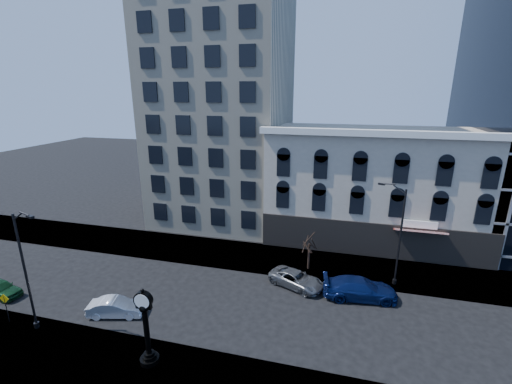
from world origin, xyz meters
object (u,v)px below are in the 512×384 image
(street_clock, at_px, (147,330))
(car_near_b, at_px, (116,307))
(car_near_a, at_px, (0,288))
(street_lamp_near, at_px, (24,241))
(warning_sign, at_px, (5,303))

(street_clock, relative_size, car_near_b, 1.25)
(car_near_a, distance_m, car_near_b, 10.62)
(street_clock, distance_m, street_lamp_near, 9.71)
(street_clock, relative_size, warning_sign, 2.24)
(street_clock, height_order, street_lamp_near, street_lamp_near)
(street_clock, height_order, car_near_a, street_clock)
(car_near_a, bearing_deg, car_near_b, -81.82)
(warning_sign, distance_m, car_near_b, 7.38)
(street_clock, xyz_separation_m, car_near_b, (-4.85, 3.53, -1.73))
(street_lamp_near, bearing_deg, street_clock, 8.86)
(street_clock, distance_m, warning_sign, 11.70)
(street_lamp_near, height_order, car_near_a, street_lamp_near)
(warning_sign, bearing_deg, car_near_a, 140.71)
(street_clock, bearing_deg, street_lamp_near, 171.27)
(street_lamp_near, distance_m, warning_sign, 5.97)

